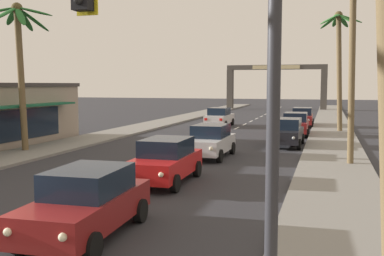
{
  "coord_description": "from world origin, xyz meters",
  "views": [
    {
      "loc": [
        7.41,
        -7.2,
        3.73
      ],
      "look_at": [
        2.86,
        8.0,
        2.2
      ],
      "focal_mm": 42.37,
      "sensor_mm": 36.0,
      "label": 1
    }
  ],
  "objects_px": {
    "sedan_fifth_in_queue": "(210,141)",
    "palm_right_second": "(354,5)",
    "sedan_oncoming_far": "(219,117)",
    "palm_right_third": "(339,51)",
    "town_gateway_arch": "(276,81)",
    "sedan_lead_at_stop_bar": "(87,202)",
    "sedan_parked_mid_kerb": "(302,117)",
    "palm_left_second": "(20,46)",
    "sedan_parked_nearest_kerb": "(295,124)",
    "sedan_third_in_queue": "(166,160)",
    "traffic_signal_mast": "(91,19)",
    "sedan_parked_far_kerb": "(286,132)"
  },
  "relations": [
    {
      "from": "palm_right_second",
      "to": "town_gateway_arch",
      "type": "distance_m",
      "value": 46.98
    },
    {
      "from": "sedan_oncoming_far",
      "to": "sedan_parked_far_kerb",
      "type": "height_order",
      "value": "same"
    },
    {
      "from": "sedan_lead_at_stop_bar",
      "to": "sedan_oncoming_far",
      "type": "relative_size",
      "value": 1.01
    },
    {
      "from": "palm_left_second",
      "to": "palm_right_second",
      "type": "relative_size",
      "value": 0.86
    },
    {
      "from": "sedan_third_in_queue",
      "to": "sedan_oncoming_far",
      "type": "height_order",
      "value": "same"
    },
    {
      "from": "sedan_fifth_in_queue",
      "to": "palm_left_second",
      "type": "height_order",
      "value": "palm_left_second"
    },
    {
      "from": "traffic_signal_mast",
      "to": "town_gateway_arch",
      "type": "distance_m",
      "value": 60.58
    },
    {
      "from": "sedan_lead_at_stop_bar",
      "to": "sedan_fifth_in_queue",
      "type": "xyz_separation_m",
      "value": [
        -0.13,
        12.68,
        0.0
      ]
    },
    {
      "from": "sedan_parked_far_kerb",
      "to": "town_gateway_arch",
      "type": "height_order",
      "value": "town_gateway_arch"
    },
    {
      "from": "town_gateway_arch",
      "to": "sedan_parked_nearest_kerb",
      "type": "bearing_deg",
      "value": -81.32
    },
    {
      "from": "traffic_signal_mast",
      "to": "palm_right_second",
      "type": "distance_m",
      "value": 15.39
    },
    {
      "from": "sedan_fifth_in_queue",
      "to": "palm_right_second",
      "type": "distance_m",
      "value": 9.27
    },
    {
      "from": "sedan_parked_far_kerb",
      "to": "town_gateway_arch",
      "type": "bearing_deg",
      "value": 97.21
    },
    {
      "from": "sedan_parked_mid_kerb",
      "to": "sedan_parked_far_kerb",
      "type": "bearing_deg",
      "value": -90.96
    },
    {
      "from": "sedan_parked_nearest_kerb",
      "to": "palm_right_third",
      "type": "distance_m",
      "value": 6.87
    },
    {
      "from": "sedan_fifth_in_queue",
      "to": "palm_right_second",
      "type": "relative_size",
      "value": 0.47
    },
    {
      "from": "palm_left_second",
      "to": "palm_right_second",
      "type": "bearing_deg",
      "value": 2.18
    },
    {
      "from": "sedan_third_in_queue",
      "to": "sedan_parked_mid_kerb",
      "type": "bearing_deg",
      "value": 81.58
    },
    {
      "from": "sedan_parked_nearest_kerb",
      "to": "town_gateway_arch",
      "type": "xyz_separation_m",
      "value": [
        -5.2,
        34.03,
        3.43
      ]
    },
    {
      "from": "palm_right_second",
      "to": "town_gateway_arch",
      "type": "bearing_deg",
      "value": 100.31
    },
    {
      "from": "sedan_lead_at_stop_bar",
      "to": "palm_left_second",
      "type": "relative_size",
      "value": 0.56
    },
    {
      "from": "sedan_oncoming_far",
      "to": "palm_left_second",
      "type": "relative_size",
      "value": 0.55
    },
    {
      "from": "traffic_signal_mast",
      "to": "town_gateway_arch",
      "type": "xyz_separation_m",
      "value": [
        -3.33,
        60.48,
        -0.61
      ]
    },
    {
      "from": "sedan_oncoming_far",
      "to": "palm_right_third",
      "type": "height_order",
      "value": "palm_right_third"
    },
    {
      "from": "sedan_lead_at_stop_bar",
      "to": "town_gateway_arch",
      "type": "distance_m",
      "value": 58.27
    },
    {
      "from": "traffic_signal_mast",
      "to": "palm_left_second",
      "type": "bearing_deg",
      "value": 131.13
    },
    {
      "from": "sedan_third_in_queue",
      "to": "palm_right_third",
      "type": "bearing_deg",
      "value": 72.44
    },
    {
      "from": "sedan_parked_nearest_kerb",
      "to": "town_gateway_arch",
      "type": "bearing_deg",
      "value": 98.68
    },
    {
      "from": "palm_right_third",
      "to": "sedan_fifth_in_queue",
      "type": "bearing_deg",
      "value": -114.06
    },
    {
      "from": "sedan_lead_at_stop_bar",
      "to": "palm_right_third",
      "type": "height_order",
      "value": "palm_right_third"
    },
    {
      "from": "sedan_lead_at_stop_bar",
      "to": "sedan_parked_mid_kerb",
      "type": "xyz_separation_m",
      "value": [
        3.47,
        31.52,
        0.0
      ]
    },
    {
      "from": "sedan_parked_nearest_kerb",
      "to": "sedan_parked_far_kerb",
      "type": "distance_m",
      "value": 6.0
    },
    {
      "from": "traffic_signal_mast",
      "to": "sedan_third_in_queue",
      "type": "distance_m",
      "value": 9.73
    },
    {
      "from": "sedan_oncoming_far",
      "to": "palm_right_third",
      "type": "relative_size",
      "value": 0.48
    },
    {
      "from": "sedan_third_in_queue",
      "to": "town_gateway_arch",
      "type": "distance_m",
      "value": 51.94
    },
    {
      "from": "sedan_third_in_queue",
      "to": "palm_right_third",
      "type": "relative_size",
      "value": 0.48
    },
    {
      "from": "sedan_third_in_queue",
      "to": "town_gateway_arch",
      "type": "height_order",
      "value": "town_gateway_arch"
    },
    {
      "from": "traffic_signal_mast",
      "to": "sedan_parked_far_kerb",
      "type": "distance_m",
      "value": 20.92
    },
    {
      "from": "palm_right_second",
      "to": "town_gateway_arch",
      "type": "height_order",
      "value": "palm_right_second"
    },
    {
      "from": "sedan_fifth_in_queue",
      "to": "palm_right_third",
      "type": "xyz_separation_m",
      "value": [
        6.44,
        14.44,
        5.43
      ]
    },
    {
      "from": "sedan_fifth_in_queue",
      "to": "sedan_oncoming_far",
      "type": "bearing_deg",
      "value": 101.67
    },
    {
      "from": "sedan_parked_nearest_kerb",
      "to": "sedan_parked_mid_kerb",
      "type": "xyz_separation_m",
      "value": [
        0.09,
        7.41,
        0.0
      ]
    },
    {
      "from": "sedan_oncoming_far",
      "to": "sedan_lead_at_stop_bar",
      "type": "bearing_deg",
      "value": -83.02
    },
    {
      "from": "traffic_signal_mast",
      "to": "sedan_oncoming_far",
      "type": "xyz_separation_m",
      "value": [
        -5.13,
        31.91,
        -4.04
      ]
    },
    {
      "from": "sedan_parked_mid_kerb",
      "to": "sedan_parked_far_kerb",
      "type": "distance_m",
      "value": 13.4
    },
    {
      "from": "sedan_fifth_in_queue",
      "to": "palm_right_third",
      "type": "relative_size",
      "value": 0.48
    },
    {
      "from": "sedan_fifth_in_queue",
      "to": "palm_right_second",
      "type": "xyz_separation_m",
      "value": [
        6.7,
        -0.67,
        6.37
      ]
    },
    {
      "from": "palm_right_second",
      "to": "sedan_third_in_queue",
      "type": "bearing_deg",
      "value": -140.31
    },
    {
      "from": "sedan_fifth_in_queue",
      "to": "sedan_lead_at_stop_bar",
      "type": "bearing_deg",
      "value": -89.41
    },
    {
      "from": "sedan_fifth_in_queue",
      "to": "town_gateway_arch",
      "type": "relative_size",
      "value": 0.31
    }
  ]
}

